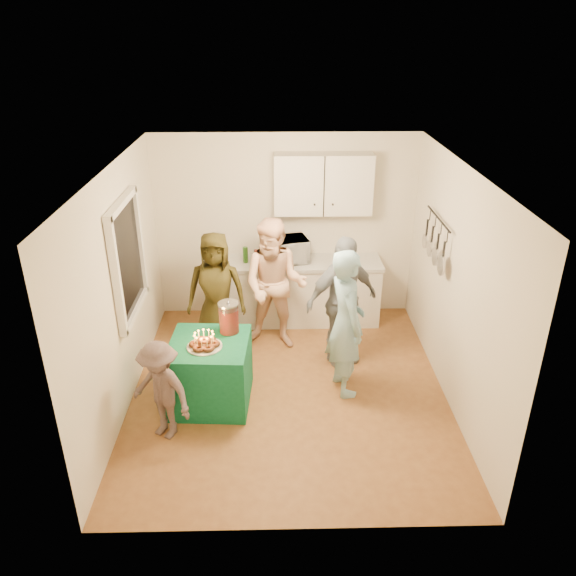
{
  "coord_description": "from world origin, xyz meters",
  "views": [
    {
      "loc": [
        -0.13,
        -5.41,
        3.92
      ],
      "look_at": [
        0.0,
        0.35,
        1.15
      ],
      "focal_mm": 35.0,
      "sensor_mm": 36.0,
      "label": 1
    }
  ],
  "objects_px": {
    "party_table": "(211,372)",
    "child_near_left": "(161,391)",
    "woman_back_left": "(216,290)",
    "man_birthday": "(346,323)",
    "punch_jar": "(229,318)",
    "woman_back_center": "(275,285)",
    "counter": "(300,292)",
    "microwave": "(285,250)",
    "woman_back_right": "(342,301)"
  },
  "relations": [
    {
      "from": "man_birthday",
      "to": "counter",
      "type": "bearing_deg",
      "value": 0.81
    },
    {
      "from": "microwave",
      "to": "man_birthday",
      "type": "distance_m",
      "value": 1.81
    },
    {
      "from": "counter",
      "to": "microwave",
      "type": "bearing_deg",
      "value": 180.0
    },
    {
      "from": "man_birthday",
      "to": "punch_jar",
      "type": "bearing_deg",
      "value": 74.93
    },
    {
      "from": "party_table",
      "to": "microwave",
      "type": "bearing_deg",
      "value": 65.27
    },
    {
      "from": "counter",
      "to": "microwave",
      "type": "height_order",
      "value": "microwave"
    },
    {
      "from": "man_birthday",
      "to": "woman_back_center",
      "type": "relative_size",
      "value": 1.0
    },
    {
      "from": "party_table",
      "to": "woman_back_right",
      "type": "bearing_deg",
      "value": 28.08
    },
    {
      "from": "counter",
      "to": "punch_jar",
      "type": "xyz_separation_m",
      "value": [
        -0.86,
        -1.65,
        0.5
      ]
    },
    {
      "from": "microwave",
      "to": "child_near_left",
      "type": "relative_size",
      "value": 0.54
    },
    {
      "from": "microwave",
      "to": "woman_back_right",
      "type": "xyz_separation_m",
      "value": [
        0.67,
        -1.07,
        -0.25
      ]
    },
    {
      "from": "woman_back_center",
      "to": "child_near_left",
      "type": "distance_m",
      "value": 2.13
    },
    {
      "from": "counter",
      "to": "woman_back_center",
      "type": "relative_size",
      "value": 1.26
    },
    {
      "from": "woman_back_right",
      "to": "counter",
      "type": "bearing_deg",
      "value": 87.49
    },
    {
      "from": "microwave",
      "to": "punch_jar",
      "type": "relative_size",
      "value": 1.75
    },
    {
      "from": "microwave",
      "to": "woman_back_left",
      "type": "distance_m",
      "value": 1.13
    },
    {
      "from": "microwave",
      "to": "party_table",
      "type": "distance_m",
      "value": 2.19
    },
    {
      "from": "woman_back_right",
      "to": "child_near_left",
      "type": "height_order",
      "value": "woman_back_right"
    },
    {
      "from": "counter",
      "to": "punch_jar",
      "type": "bearing_deg",
      "value": -117.54
    },
    {
      "from": "counter",
      "to": "man_birthday",
      "type": "relative_size",
      "value": 1.26
    },
    {
      "from": "punch_jar",
      "to": "child_near_left",
      "type": "xyz_separation_m",
      "value": [
        -0.64,
        -0.8,
        -0.38
      ]
    },
    {
      "from": "microwave",
      "to": "woman_back_right",
      "type": "height_order",
      "value": "woman_back_right"
    },
    {
      "from": "party_table",
      "to": "woman_back_right",
      "type": "xyz_separation_m",
      "value": [
        1.54,
        0.82,
        0.45
      ]
    },
    {
      "from": "party_table",
      "to": "child_near_left",
      "type": "bearing_deg",
      "value": -127.15
    },
    {
      "from": "woman_back_left",
      "to": "woman_back_center",
      "type": "relative_size",
      "value": 0.89
    },
    {
      "from": "punch_jar",
      "to": "woman_back_center",
      "type": "relative_size",
      "value": 0.19
    },
    {
      "from": "counter",
      "to": "microwave",
      "type": "distance_m",
      "value": 0.68
    },
    {
      "from": "man_birthday",
      "to": "woman_back_left",
      "type": "distance_m",
      "value": 1.87
    },
    {
      "from": "man_birthday",
      "to": "woman_back_center",
      "type": "xyz_separation_m",
      "value": [
        -0.79,
        0.99,
        0.0
      ]
    },
    {
      "from": "punch_jar",
      "to": "party_table",
      "type": "bearing_deg",
      "value": -132.47
    },
    {
      "from": "man_birthday",
      "to": "woman_back_center",
      "type": "bearing_deg",
      "value": 24.63
    },
    {
      "from": "child_near_left",
      "to": "microwave",
      "type": "bearing_deg",
      "value": 93.04
    },
    {
      "from": "counter",
      "to": "man_birthday",
      "type": "bearing_deg",
      "value": -75.42
    },
    {
      "from": "microwave",
      "to": "counter",
      "type": "bearing_deg",
      "value": -14.28
    },
    {
      "from": "counter",
      "to": "man_birthday",
      "type": "distance_m",
      "value": 1.79
    },
    {
      "from": "punch_jar",
      "to": "woman_back_left",
      "type": "height_order",
      "value": "woman_back_left"
    },
    {
      "from": "party_table",
      "to": "woman_back_left",
      "type": "relative_size",
      "value": 0.55
    },
    {
      "from": "microwave",
      "to": "man_birthday",
      "type": "relative_size",
      "value": 0.34
    },
    {
      "from": "microwave",
      "to": "punch_jar",
      "type": "xyz_separation_m",
      "value": [
        -0.66,
        -1.65,
        -0.14
      ]
    },
    {
      "from": "counter",
      "to": "woman_back_right",
      "type": "distance_m",
      "value": 1.23
    },
    {
      "from": "man_birthday",
      "to": "child_near_left",
      "type": "height_order",
      "value": "man_birthday"
    },
    {
      "from": "woman_back_right",
      "to": "party_table",
      "type": "bearing_deg",
      "value": -177.83
    },
    {
      "from": "man_birthday",
      "to": "woman_back_left",
      "type": "bearing_deg",
      "value": 41.59
    },
    {
      "from": "party_table",
      "to": "child_near_left",
      "type": "relative_size",
      "value": 0.77
    },
    {
      "from": "woman_back_center",
      "to": "punch_jar",
      "type": "bearing_deg",
      "value": -105.44
    },
    {
      "from": "woman_back_left",
      "to": "child_near_left",
      "type": "height_order",
      "value": "woman_back_left"
    },
    {
      "from": "counter",
      "to": "party_table",
      "type": "bearing_deg",
      "value": -119.68
    },
    {
      "from": "punch_jar",
      "to": "woman_back_right",
      "type": "distance_m",
      "value": 1.45
    },
    {
      "from": "party_table",
      "to": "woman_back_center",
      "type": "bearing_deg",
      "value": 58.86
    },
    {
      "from": "woman_back_left",
      "to": "man_birthday",
      "type": "bearing_deg",
      "value": -32.37
    }
  ]
}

